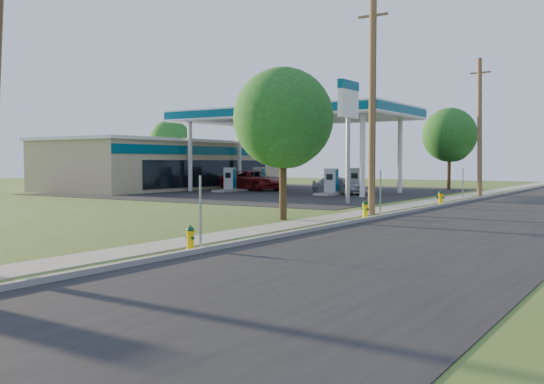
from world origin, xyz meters
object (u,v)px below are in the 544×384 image
Objects in this scene: fuel_pump_ne at (331,185)px; fuel_pump_nw at (230,183)px; fuel_pump_sw at (259,181)px; fuel_pump_se at (356,183)px; utility_pole_far at (480,126)px; tree_verge at (284,122)px; tree_back at (171,143)px; utility_pole_mid at (372,103)px; hydrant_near at (190,238)px; hydrant_mid at (365,209)px; car_silver at (338,185)px; price_pylon at (348,106)px; tree_lot at (450,137)px; hydrant_far at (441,198)px; car_red at (253,180)px.

fuel_pump_nw is at bearing 180.00° from fuel_pump_ne.
fuel_pump_sw and fuel_pump_se have the same top height.
tree_verge is at bearing -94.80° from utility_pole_far.
utility_pole_mid is at bearing -34.28° from tree_back.
hydrant_near is 11.00m from hydrant_mid.
utility_pole_far is at bearing 90.00° from utility_pole_mid.
hydrant_near is at bearing -151.76° from car_silver.
price_pylon is at bearing -140.84° from car_silver.
fuel_pump_nw is at bearing -135.90° from tree_lot.
utility_pole_far is at bearing 29.33° from fuel_pump_ne.
tree_lot is at bearing 63.85° from fuel_pump_se.
tree_verge is 7.61× the size of hydrant_far.
utility_pole_far is at bearing -7.64° from tree_back.
fuel_pump_se reaches higher than car_red.
fuel_pump_nw is 31.71m from hydrant_near.
fuel_pump_sw is at bearing -19.86° from tree_back.
tree_back reaches higher than tree_verge.
fuel_pump_sw is 0.47× the size of tree_back.
utility_pole_far is 2.97× the size of fuel_pump_nw.
price_pylon is at bearing 101.60° from tree_verge.
utility_pole_far is 10.55m from car_silver.
hydrant_far is (0.14, 9.47, 0.03)m from hydrant_mid.
hydrant_near is at bearing -69.97° from fuel_pump_ne.
car_silver is at bearing 120.18° from price_pylon.
hydrant_near is (9.41, -29.82, -0.39)m from fuel_pump_se.
hydrant_far is at bearing 85.00° from utility_pole_mid.
utility_pole_mid is at bearing -80.23° from tree_lot.
hydrant_mid is (2.41, 2.54, -3.59)m from tree_verge.
fuel_pump_ne reaches higher than car_red.
fuel_pump_sw reaches higher than hydrant_mid.
car_red is at bearing 85.33° from fuel_pump_nw.
utility_pole_far is at bearing 90.95° from hydrant_near.
fuel_pump_ne is 1.00× the size of fuel_pump_sw.
tree_back is (-23.98, 9.41, 3.65)m from fuel_pump_ne.
car_silver is (8.79, -1.72, -0.15)m from car_red.
tree_verge is (-1.88, -4.36, -0.99)m from utility_pole_mid.
fuel_pump_se is at bearing 108.20° from tree_verge.
fuel_pump_sw is 0.52× the size of tree_verge.
tree_back is (-14.98, 5.41, 3.65)m from fuel_pump_sw.
hydrant_mid is 18.47m from car_silver.
fuel_pump_ne is (9.00, 0.00, 0.00)m from fuel_pump_nw.
fuel_pump_se is at bearing -173.59° from utility_pole_far.
fuel_pump_ne reaches higher than hydrant_mid.
fuel_pump_nw reaches higher than car_red.
tree_verge is at bearing -78.40° from price_pylon.
hydrant_mid is 9.47m from hydrant_far.
utility_pole_mid reaches higher than price_pylon.
utility_pole_far reaches higher than tree_verge.
utility_pole_far is 14.14× the size of hydrant_near.
fuel_pump_nw reaches higher than hydrant_mid.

